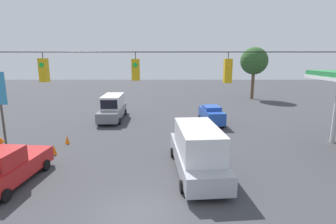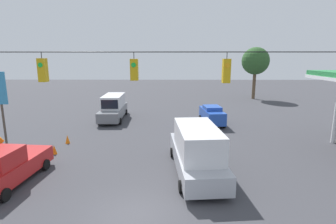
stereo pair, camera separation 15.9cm
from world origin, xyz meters
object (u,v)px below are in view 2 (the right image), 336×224
Objects in this scene: tree_horizon_left at (256,61)px; sedan_blue_oncoming_far at (212,115)px; traffic_cone_nearest at (35,163)px; traffic_cone_third at (67,139)px; box_truck_silver_crossing_near at (197,150)px; box_truck_grey_withflow_far at (113,107)px; pickup_truck_red_parked_shoulder at (7,167)px; traffic_cone_second at (54,149)px; overhead_signal_span at (135,103)px.

sedan_blue_oncoming_far is at bearing 60.85° from tree_horizon_left.
sedan_blue_oncoming_far is 16.70m from traffic_cone_nearest.
traffic_cone_nearest is 1.00× the size of traffic_cone_third.
box_truck_silver_crossing_near is 11.33× the size of traffic_cone_third.
tree_horizon_left reaches higher than box_truck_grey_withflow_far.
tree_horizon_left is (-22.34, -29.94, 5.10)m from pickup_truck_red_parked_shoulder.
sedan_blue_oncoming_far reaches higher than traffic_cone_second.
overhead_signal_span is at bearing 138.15° from traffic_cone_second.
sedan_blue_oncoming_far is 20.00m from tree_horizon_left.
traffic_cone_nearest is at bearing -27.45° from overhead_signal_span.
box_truck_grey_withflow_far is 13.45m from traffic_cone_nearest.
traffic_cone_third is (-0.53, -6.86, -0.64)m from pickup_truck_red_parked_shoulder.
box_truck_grey_withflow_far is 0.85× the size of tree_horizon_left.
sedan_blue_oncoming_far is at bearing -145.40° from traffic_cone_second.
box_truck_grey_withflow_far is at bearing -12.21° from sedan_blue_oncoming_far.
traffic_cone_second is (-0.15, -2.42, 0.00)m from traffic_cone_nearest.
sedan_blue_oncoming_far is (-2.68, -11.49, -0.43)m from box_truck_silver_crossing_near.
overhead_signal_span is at bearing 68.25° from sedan_blue_oncoming_far.
overhead_signal_span reaches higher than pickup_truck_red_parked_shoulder.
traffic_cone_third is (1.88, 8.47, -0.98)m from box_truck_grey_withflow_far.
box_truck_grey_withflow_far is 11.05m from traffic_cone_second.
box_truck_silver_crossing_near is 11.81m from sedan_blue_oncoming_far.
overhead_signal_span is at bearing 152.55° from traffic_cone_nearest.
tree_horizon_left reaches higher than sedan_blue_oncoming_far.
box_truck_grey_withflow_far is 10.46× the size of traffic_cone_second.
overhead_signal_span reaches higher than sedan_blue_oncoming_far.
overhead_signal_span is 2.92× the size of box_truck_grey_withflow_far.
overhead_signal_span is 5.45m from box_truck_silver_crossing_near.
traffic_cone_second is 1.00× the size of traffic_cone_third.
box_truck_grey_withflow_far is 8.74m from traffic_cone_third.
overhead_signal_span is 2.70× the size of box_truck_silver_crossing_near.
pickup_truck_red_parked_shoulder reaches higher than sedan_blue_oncoming_far.
overhead_signal_span is 30.60× the size of traffic_cone_third.
overhead_signal_span reaches higher than traffic_cone_nearest.
box_truck_silver_crossing_near is 1.66× the size of sedan_blue_oncoming_far.
sedan_blue_oncoming_far is (-12.92, -13.06, 0.01)m from pickup_truck_red_parked_shoulder.
traffic_cone_nearest is (12.56, 10.98, -0.65)m from sedan_blue_oncoming_far.
traffic_cone_nearest is (6.78, -3.52, -4.39)m from overhead_signal_span.
box_truck_grey_withflow_far is at bearing -98.81° from traffic_cone_nearest.
traffic_cone_nearest is at bearing 81.19° from box_truck_grey_withflow_far.
traffic_cone_third is at bearing 26.58° from sedan_blue_oncoming_far.
traffic_cone_nearest is at bearing -99.67° from pickup_truck_red_parked_shoulder.
sedan_blue_oncoming_far is at bearing -153.42° from traffic_cone_third.
overhead_signal_span is 16.05m from sedan_blue_oncoming_far.
pickup_truck_red_parked_shoulder is 1.23× the size of sedan_blue_oncoming_far.
pickup_truck_red_parked_shoulder is at bearing 81.08° from box_truck_grey_withflow_far.
sedan_blue_oncoming_far is 6.82× the size of traffic_cone_third.
overhead_signal_span reaches higher than traffic_cone_second.
box_truck_silver_crossing_near is at bearing 177.03° from traffic_cone_nearest.
tree_horizon_left reaches higher than traffic_cone_second.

